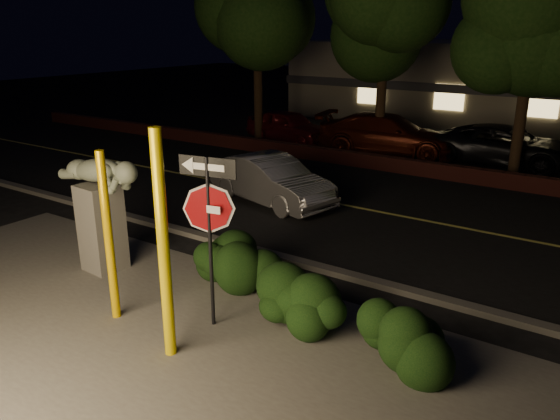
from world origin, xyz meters
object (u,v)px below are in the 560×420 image
object	(u,v)px
sculpture	(100,200)
silver_sedan	(271,180)
yellow_pole_left	(109,238)
yellow_pole_right	(164,248)
parked_car_dark	(506,146)
parked_car_red	(289,126)
signpost	(209,209)
parked_car_darkred	(388,135)

from	to	relation	value
sculpture	silver_sedan	distance (m)	5.61
sculpture	yellow_pole_left	bearing A→B (deg)	-30.94
yellow_pole_right	sculpture	world-z (taller)	yellow_pole_right
yellow_pole_left	yellow_pole_right	world-z (taller)	yellow_pole_right
sculpture	silver_sedan	xyz separation A→B (m)	(0.23, 5.55, -0.82)
silver_sedan	parked_car_dark	size ratio (longest dim) A/B	0.80
yellow_pole_left	silver_sedan	distance (m)	6.94
yellow_pole_right	yellow_pole_left	bearing A→B (deg)	169.52
yellow_pole_right	parked_car_red	size ratio (longest dim) A/B	0.86
yellow_pole_right	parked_car_red	distance (m)	16.33
yellow_pole_left	parked_car_dark	bearing A→B (deg)	78.87
silver_sedan	parked_car_dark	bearing A→B (deg)	-13.20
yellow_pole_left	parked_car_dark	distance (m)	15.37
parked_car_dark	parked_car_red	bearing A→B (deg)	97.06
yellow_pole_right	signpost	size ratio (longest dim) A/B	1.21
sculpture	parked_car_darkred	distance (m)	13.15
yellow_pole_left	parked_car_darkred	size ratio (longest dim) A/B	0.54
signpost	silver_sedan	bearing A→B (deg)	105.12
yellow_pole_left	silver_sedan	xyz separation A→B (m)	(-1.46, 6.74, -0.79)
silver_sedan	parked_car_darkred	world-z (taller)	parked_car_darkred
yellow_pole_left	silver_sedan	size ratio (longest dim) A/B	0.72
parked_car_red	parked_car_dark	bearing A→B (deg)	-76.36
parked_car_red	yellow_pole_right	bearing A→B (deg)	-144.93
yellow_pole_left	parked_car_dark	xyz separation A→B (m)	(2.96, 15.07, -0.75)
signpost	parked_car_red	bearing A→B (deg)	106.88
signpost	yellow_pole_right	bearing A→B (deg)	-100.49
parked_car_darkred	parked_car_dark	size ratio (longest dim) A/B	1.07
parked_car_darkred	parked_car_dark	xyz separation A→B (m)	(4.19, 0.75, -0.08)
silver_sedan	parked_car_darkred	size ratio (longest dim) A/B	0.75
signpost	sculpture	world-z (taller)	signpost
parked_car_darkred	signpost	bearing A→B (deg)	-178.34
sculpture	silver_sedan	bearing A→B (deg)	91.85
sculpture	parked_car_dark	xyz separation A→B (m)	(4.65, 13.87, -0.78)
yellow_pole_right	parked_car_darkred	size ratio (longest dim) A/B	0.64
sculpture	silver_sedan	world-z (taller)	sculpture
yellow_pole_left	parked_car_dark	size ratio (longest dim) A/B	0.57
yellow_pole_left	sculpture	xyz separation A→B (m)	(-1.69, 1.19, 0.03)
sculpture	parked_car_red	distance (m)	13.72
yellow_pole_left	parked_car_red	distance (m)	15.41
yellow_pole_right	parked_car_red	world-z (taller)	yellow_pole_right
parked_car_dark	yellow_pole_left	bearing A→B (deg)	170.74
signpost	parked_car_red	world-z (taller)	signpost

